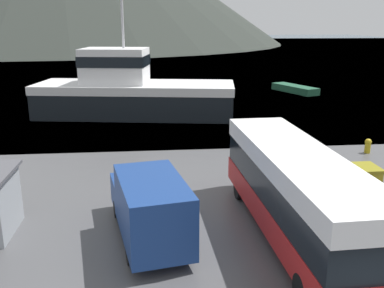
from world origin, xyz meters
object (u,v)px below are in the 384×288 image
Objects in this scene: tour_bus at (295,190)px; storage_bin at (363,180)px; delivery_van at (149,205)px; small_boat at (295,89)px; fishing_boat at (132,91)px.

storage_bin is at bearing 37.01° from tour_bus.
delivery_van is 0.97× the size of small_boat.
delivery_van is at bearing 12.83° from fishing_boat.
small_boat is at bearing 130.21° from fishing_boat.
small_boat is (16.26, 32.19, -0.92)m from delivery_van.
fishing_boat is at bearing 83.07° from delivery_van.
fishing_boat reaches higher than delivery_van.
delivery_van is at bearing 173.92° from tour_bus.
tour_bus is at bearing -14.75° from delivery_van.
tour_bus is 7.65× the size of storage_bin.
delivery_van reaches higher than small_boat.
tour_bus is at bearing -141.07° from storage_bin.
tour_bus is 5.21m from delivery_van.
fishing_boat is at bearing 120.90° from storage_bin.
small_boat is (6.66, 28.98, -0.31)m from storage_bin.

